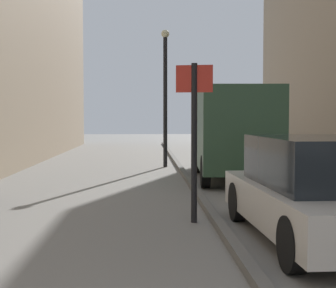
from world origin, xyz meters
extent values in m
plane|color=gray|center=(0.00, 12.00, 0.00)|extent=(80.00, 80.00, 0.00)
cube|color=#615F5B|center=(1.58, 12.00, 0.06)|extent=(0.16, 40.00, 0.12)
cube|color=#335138|center=(2.84, 12.05, 1.42)|extent=(2.15, 3.69, 2.16)
cube|color=#335138|center=(2.96, 14.54, 1.15)|extent=(2.03, 1.50, 1.62)
cube|color=black|center=(2.99, 15.03, 1.51)|extent=(1.65, 0.12, 0.71)
cylinder|color=black|center=(2.08, 14.45, 0.40)|extent=(0.26, 0.81, 0.80)
cylinder|color=black|center=(3.84, 14.36, 0.40)|extent=(0.26, 0.81, 0.80)
cylinder|color=black|center=(1.90, 11.00, 0.40)|extent=(0.26, 0.81, 0.80)
cylinder|color=black|center=(3.66, 10.91, 0.40)|extent=(0.26, 0.81, 0.80)
cube|color=silver|center=(2.83, 5.62, 0.49)|extent=(1.94, 4.26, 0.55)
cube|color=black|center=(2.83, 5.62, 1.11)|extent=(1.59, 2.57, 0.68)
cylinder|color=black|center=(1.97, 7.02, 0.32)|extent=(0.22, 0.65, 0.64)
cylinder|color=black|center=(3.61, 7.07, 0.32)|extent=(0.22, 0.65, 0.64)
cylinder|color=black|center=(2.06, 4.16, 0.32)|extent=(0.22, 0.65, 0.64)
cylinder|color=black|center=(1.23, 6.92, 1.30)|extent=(0.10, 0.10, 2.60)
cube|color=red|center=(1.23, 6.92, 2.35)|extent=(0.59, 0.15, 0.44)
cylinder|color=black|center=(1.12, 16.34, 2.25)|extent=(0.14, 0.14, 4.50)
sphere|color=beige|center=(1.12, 16.34, 4.62)|extent=(0.28, 0.28, 0.28)
camera|label=1|loc=(0.44, -1.28, 1.72)|focal=54.11mm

